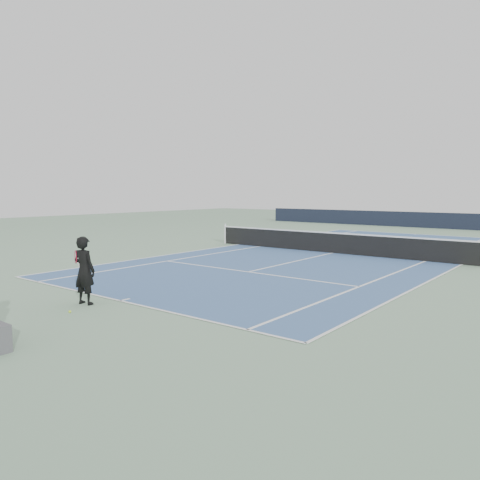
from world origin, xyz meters
The scene contains 6 objects.
ground centered at (0.00, 0.00, 0.00)m, with size 80.00×80.00×0.00m, color gray.
court_surface centered at (0.00, 0.00, 0.01)m, with size 10.97×23.77×0.01m, color #3D5F91.
tennis_net centered at (0.00, 0.00, 0.50)m, with size 12.90×0.10×1.07m.
windscreen_far centered at (0.00, 17.88, 0.60)m, with size 30.00×0.25×1.20m, color black.
tennis_player centered at (-0.44, -12.61, 0.86)m, with size 0.81×0.58×1.72m.
tennis_ball centered at (0.02, -13.34, 0.03)m, with size 0.06×0.06×0.06m, color #B9DD2D.
Camera 1 is at (9.72, -19.28, 2.83)m, focal length 35.00 mm.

